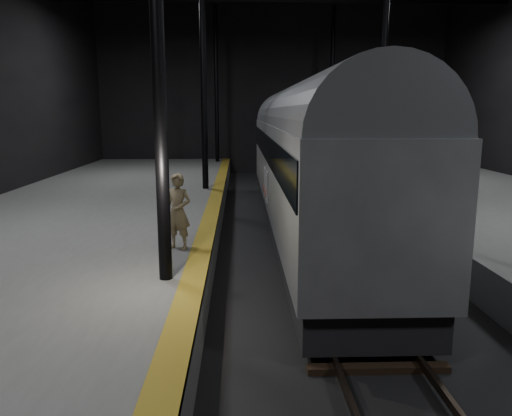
{
  "coord_description": "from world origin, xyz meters",
  "views": [
    {
      "loc": [
        -2.3,
        -13.63,
        4.3
      ],
      "look_at": [
        -1.92,
        -1.76,
        2.0
      ],
      "focal_mm": 35.0,
      "sensor_mm": 36.0,
      "label": 1
    }
  ],
  "objects": [
    {
      "name": "platform_left",
      "position": [
        -7.5,
        0.0,
        0.5
      ],
      "size": [
        9.0,
        43.8,
        1.0
      ],
      "primitive_type": "cube",
      "color": "#555653",
      "rests_on": "ground"
    },
    {
      "name": "tactile_strip",
      "position": [
        -3.25,
        0.0,
        1.0
      ],
      "size": [
        0.5,
        43.8,
        0.01
      ],
      "primitive_type": "cube",
      "color": "brown",
      "rests_on": "platform_left"
    },
    {
      "name": "train",
      "position": [
        -0.0,
        3.49,
        2.87
      ],
      "size": [
        2.88,
        19.21,
        5.14
      ],
      "color": "gray",
      "rests_on": "ground"
    },
    {
      "name": "ground",
      "position": [
        0.0,
        0.0,
        0.0
      ],
      "size": [
        44.0,
        44.0,
        0.0
      ],
      "primitive_type": "plane",
      "color": "black",
      "rests_on": "ground"
    },
    {
      "name": "woman",
      "position": [
        -3.8,
        -1.78,
        1.93
      ],
      "size": [
        0.79,
        0.67,
        1.85
      ],
      "primitive_type": "imported",
      "rotation": [
        0.0,
        0.0,
        -0.39
      ],
      "color": "#8B7855",
      "rests_on": "platform_left"
    },
    {
      "name": "track",
      "position": [
        0.0,
        0.0,
        0.07
      ],
      "size": [
        2.4,
        43.0,
        0.24
      ],
      "color": "#3F3328",
      "rests_on": "ground"
    }
  ]
}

